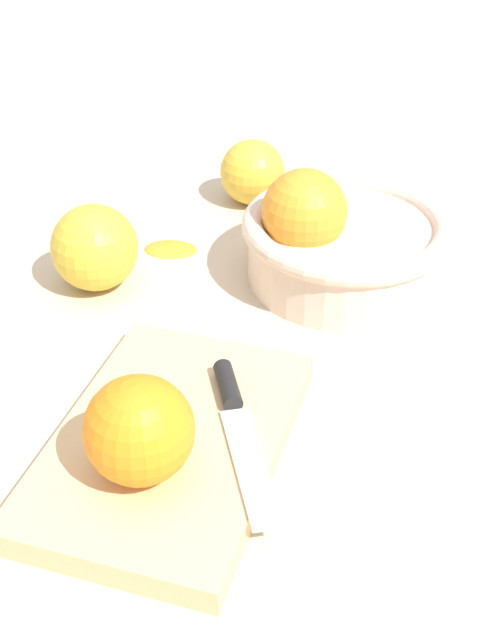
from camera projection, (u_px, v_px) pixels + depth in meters
The scene contains 8 objects.
ground_plane at pixel (183, 340), 0.70m from camera, with size 2.40×2.40×0.00m, color beige.
bowl at pixel (340, 240), 0.76m from camera, with size 0.19×0.19×0.11m.
cutting_board at pixel (169, 444), 0.59m from camera, with size 0.23×0.15×0.02m, color #DBB77F.
orange_on_board at pixel (139, 430), 0.53m from camera, with size 0.07×0.07×0.07m, color orange.
knife at pixel (237, 417), 0.59m from camera, with size 0.14×0.09×0.01m.
apple_front_left at pixel (95, 248), 0.75m from camera, with size 0.08×0.08×0.08m, color gold.
apple_mid_left at pixel (252, 172), 0.89m from camera, with size 0.07×0.07×0.07m, color gold.
citrus_peel at pixel (170, 246), 0.82m from camera, with size 0.05×0.04×0.01m, color orange.
Camera 1 is at (0.53, 0.21, 0.42)m, focal length 47.65 mm.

